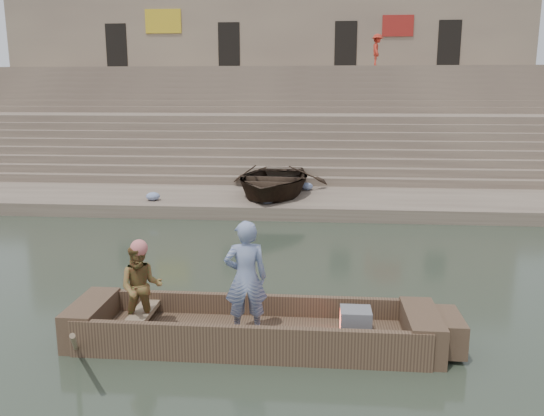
# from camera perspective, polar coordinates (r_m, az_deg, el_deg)

# --- Properties ---
(ground) EXTENTS (120.00, 120.00, 0.00)m
(ground) POSITION_cam_1_polar(r_m,az_deg,el_deg) (11.20, -14.11, -8.21)
(ground) COLOR #273125
(ground) RESTS_ON ground
(lower_landing) EXTENTS (32.00, 4.00, 0.40)m
(lower_landing) POSITION_cam_1_polar(r_m,az_deg,el_deg) (18.61, -6.18, 0.78)
(lower_landing) COLOR gray
(lower_landing) RESTS_ON ground
(mid_landing) EXTENTS (32.00, 3.00, 2.80)m
(mid_landing) POSITION_cam_1_polar(r_m,az_deg,el_deg) (25.77, -3.02, 6.65)
(mid_landing) COLOR gray
(mid_landing) RESTS_ON ground
(upper_landing) EXTENTS (32.00, 3.00, 5.20)m
(upper_landing) POSITION_cam_1_polar(r_m,az_deg,el_deg) (32.63, -1.32, 9.90)
(upper_landing) COLOR gray
(upper_landing) RESTS_ON ground
(ghat_steps) EXTENTS (32.00, 11.00, 5.20)m
(ghat_steps) POSITION_cam_1_polar(r_m,az_deg,el_deg) (27.41, -2.54, 7.81)
(ghat_steps) COLOR gray
(ghat_steps) RESTS_ON ground
(building_wall) EXTENTS (32.00, 5.07, 11.20)m
(building_wall) POSITION_cam_1_polar(r_m,az_deg,el_deg) (36.62, -0.63, 14.83)
(building_wall) COLOR gray
(building_wall) RESTS_ON ground
(main_rowboat) EXTENTS (5.00, 1.30, 0.22)m
(main_rowboat) POSITION_cam_1_polar(r_m,az_deg,el_deg) (8.64, -2.08, -13.30)
(main_rowboat) COLOR brown
(main_rowboat) RESTS_ON ground
(rowboat_trim) EXTENTS (6.04, 2.63, 2.03)m
(rowboat_trim) POSITION_cam_1_polar(r_m,az_deg,el_deg) (8.53, -0.67, -12.18)
(rowboat_trim) COLOR brown
(rowboat_trim) RESTS_ON ground
(standing_man) EXTENTS (0.71, 0.54, 1.76)m
(standing_man) POSITION_cam_1_polar(r_m,az_deg,el_deg) (8.16, -2.76, -7.33)
(standing_man) COLOR navy
(standing_man) RESTS_ON main_rowboat
(rowing_man) EXTENTS (0.76, 0.65, 1.36)m
(rowing_man) POSITION_cam_1_polar(r_m,az_deg,el_deg) (8.60, -13.52, -8.05)
(rowing_man) COLOR #287828
(rowing_man) RESTS_ON main_rowboat
(television) EXTENTS (0.46, 0.42, 0.40)m
(television) POSITION_cam_1_polar(r_m,az_deg,el_deg) (8.47, 8.64, -11.66)
(television) COLOR slate
(television) RESTS_ON main_rowboat
(beached_rowboat) EXTENTS (3.84, 5.11, 1.00)m
(beached_rowboat) POSITION_cam_1_polar(r_m,az_deg,el_deg) (18.43, 0.07, 2.96)
(beached_rowboat) COLOR #2D2116
(beached_rowboat) RESTS_ON lower_landing
(pedestrian) EXTENTS (0.78, 1.19, 1.73)m
(pedestrian) POSITION_cam_1_polar(r_m,az_deg,el_deg) (31.73, 10.92, 15.89)
(pedestrian) COLOR red
(pedestrian) RESTS_ON upper_landing
(cloth_bundles) EXTENTS (14.35, 3.03, 0.26)m
(cloth_bundles) POSITION_cam_1_polar(r_m,az_deg,el_deg) (18.59, -9.53, 1.71)
(cloth_bundles) COLOR #3F5999
(cloth_bundles) RESTS_ON lower_landing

